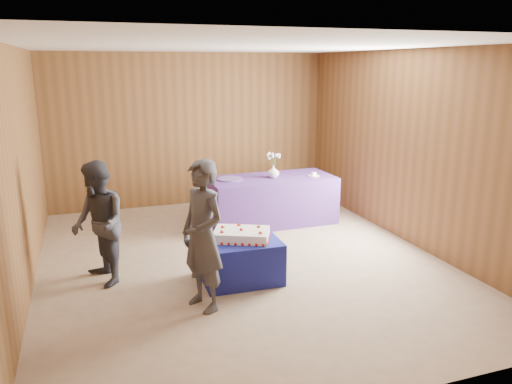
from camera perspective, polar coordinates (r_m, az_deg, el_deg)
name	(u,v)px	position (r m, az deg, el deg)	size (l,w,h in m)	color
ground	(241,261)	(6.57, -1.71, -7.88)	(6.00, 6.00, 0.00)	gray
room_shell	(240,123)	(6.12, -1.84, 7.93)	(5.04, 6.04, 2.72)	brown
cake_table	(241,260)	(5.94, -1.78, -7.77)	(0.90, 0.70, 0.50)	#1B2297
serving_table	(271,200)	(8.01, 1.73, -0.94)	(2.00, 0.90, 0.75)	#493188
sheet_cake	(241,235)	(5.85, -1.68, -4.90)	(0.78, 0.68, 0.15)	white
vase	(273,172)	(7.89, 1.99, 2.36)	(0.19, 0.19, 0.20)	silver
flower_spray	(273,156)	(7.84, 2.00, 4.12)	(0.23, 0.23, 0.18)	#326428
platter	(230,179)	(7.77, -2.98, 1.50)	(0.40, 0.40, 0.02)	#5C4B96
plate	(314,176)	(8.06, 6.62, 1.87)	(0.18, 0.18, 0.01)	white
cake_slice	(314,174)	(8.05, 6.63, 2.10)	(0.07, 0.06, 0.07)	white
knife	(322,178)	(7.95, 7.52, 1.63)	(0.26, 0.02, 0.00)	silver
guest_left	(203,236)	(5.13, -6.11, -5.03)	(0.58, 0.38, 1.58)	#3B3C46
guest_right	(99,224)	(5.97, -17.55, -3.51)	(0.70, 0.55, 1.45)	#32333C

